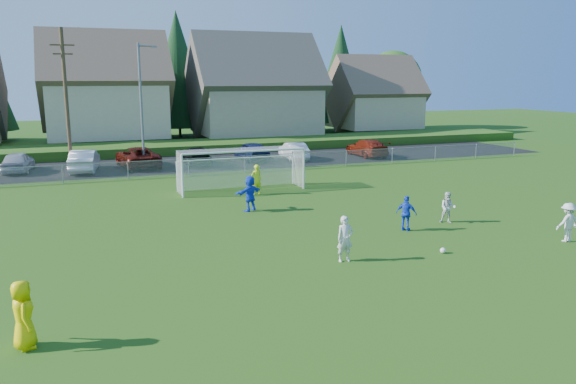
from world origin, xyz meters
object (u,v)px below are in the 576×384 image
at_px(referee, 23,315).
at_px(car_f, 294,151).
at_px(player_blue_a, 406,213).
at_px(car_c, 138,157).
at_px(player_white_a, 345,239).
at_px(soccer_goal, 240,163).
at_px(player_white_b, 448,208).
at_px(player_white_c, 568,222).
at_px(car_e, 252,151).
at_px(goalkeeper, 256,180).
at_px(soccer_ball, 443,250).
at_px(player_blue_b, 250,193).
at_px(car_g, 367,148).
at_px(car_d, 197,156).
at_px(car_a, 18,162).
at_px(car_b, 85,161).

distance_m(referee, car_f, 33.47).
distance_m(player_blue_a, car_c, 24.20).
relative_size(player_white_a, soccer_goal, 0.23).
relative_size(player_white_b, player_white_c, 0.89).
bearing_deg(soccer_goal, player_white_a, -90.43).
bearing_deg(car_e, player_blue_a, 87.97).
relative_size(player_white_c, goalkeeper, 0.93).
bearing_deg(soccer_ball, car_c, 108.64).
relative_size(referee, player_white_a, 1.04).
xyz_separation_m(player_blue_b, car_g, (15.13, 15.62, -0.17)).
height_order(referee, car_g, referee).
distance_m(referee, player_blue_a, 16.02).
xyz_separation_m(player_white_a, goalkeeper, (0.58, 12.56, 0.02)).
bearing_deg(player_blue_a, soccer_goal, -21.70).
bearing_deg(player_blue_a, car_d, -30.02).
height_order(referee, car_a, referee).
height_order(player_white_c, goalkeeper, goalkeeper).
xyz_separation_m(soccer_ball, car_f, (3.72, 25.39, 0.59)).
distance_m(player_white_c, car_a, 35.10).
xyz_separation_m(soccer_ball, car_g, (10.23, 24.93, 0.62)).
relative_size(goalkeeper, soccer_goal, 0.23).
xyz_separation_m(soccer_ball, goalkeeper, (-3.37, 13.04, 0.76)).
bearing_deg(car_g, car_e, -3.92).
height_order(player_white_b, player_blue_a, player_blue_a).
xyz_separation_m(player_white_c, car_b, (-18.16, 25.40, -0.02)).
bearing_deg(player_blue_a, car_f, -50.73).
height_order(player_white_a, player_white_b, player_white_a).
distance_m(player_blue_b, car_g, 21.75).
bearing_deg(car_b, car_a, -10.64).
bearing_deg(player_blue_b, player_white_c, 109.44).
relative_size(referee, car_b, 0.37).
distance_m(soccer_ball, car_f, 25.67).
bearing_deg(soccer_goal, car_b, 130.00).
xyz_separation_m(player_white_b, car_b, (-15.41, 21.18, 0.07)).
relative_size(car_c, car_g, 1.10).
distance_m(player_white_a, player_white_c, 9.70).
distance_m(player_white_c, car_f, 25.91).
bearing_deg(car_e, soccer_ball, 86.94).
relative_size(car_g, soccer_goal, 0.68).
height_order(car_c, car_f, car_c).
distance_m(referee, player_white_b, 18.55).
height_order(player_blue_a, soccer_goal, soccer_goal).
bearing_deg(player_blue_a, player_blue_b, -0.62).
relative_size(player_blue_b, car_e, 0.39).
xyz_separation_m(goalkeeper, car_a, (-13.51, 13.38, -0.13)).
bearing_deg(referee, car_b, -12.85).
relative_size(referee, soccer_goal, 0.24).
bearing_deg(car_b, goalkeeper, 134.91).
height_order(referee, car_b, referee).
xyz_separation_m(soccer_ball, player_blue_b, (-4.89, 9.30, 0.79)).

